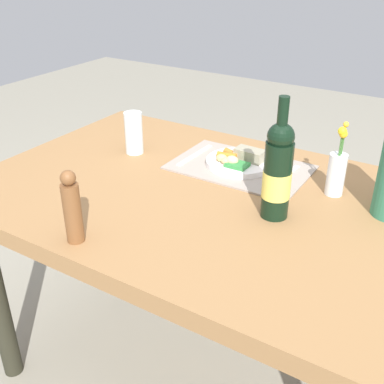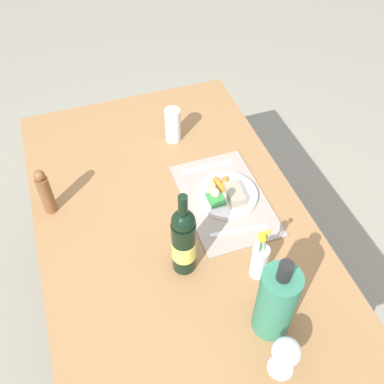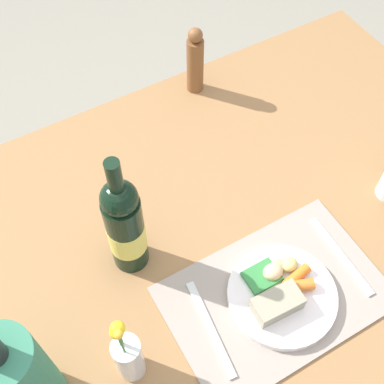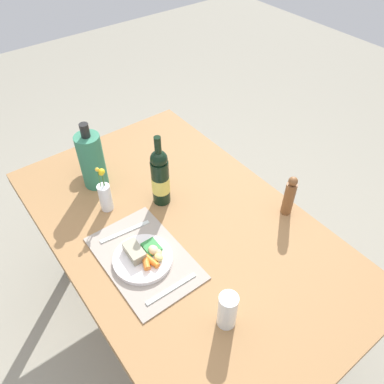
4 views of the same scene
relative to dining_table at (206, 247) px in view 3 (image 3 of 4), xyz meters
name	(u,v)px [view 3 (image 3 of 4)]	position (x,y,z in m)	size (l,w,h in m)	color
ground_plane	(201,339)	(0.00, 0.00, -0.68)	(8.00, 8.00, 0.00)	gray
dining_table	(206,247)	(0.00, 0.00, 0.00)	(1.52, 0.93, 0.77)	olive
placemat	(275,295)	(0.04, -0.21, 0.09)	(0.44, 0.29, 0.01)	gray
dinner_plate	(281,293)	(0.05, -0.21, 0.11)	(0.22, 0.22, 0.06)	white
fork	(210,328)	(-0.11, -0.20, 0.09)	(0.02, 0.21, 0.01)	silver
knife	(341,256)	(0.21, -0.20, 0.09)	(0.02, 0.20, 0.01)	silver
flower_vase	(128,356)	(-0.28, -0.19, 0.16)	(0.05, 0.05, 0.22)	silver
cooler_bottle	(20,378)	(-0.45, -0.15, 0.22)	(0.11, 0.11, 0.32)	#317758
wine_bottle	(125,226)	(-0.18, 0.02, 0.22)	(0.08, 0.08, 0.34)	black
pepper_mill	(195,61)	(0.20, 0.40, 0.18)	(0.04, 0.04, 0.19)	brown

